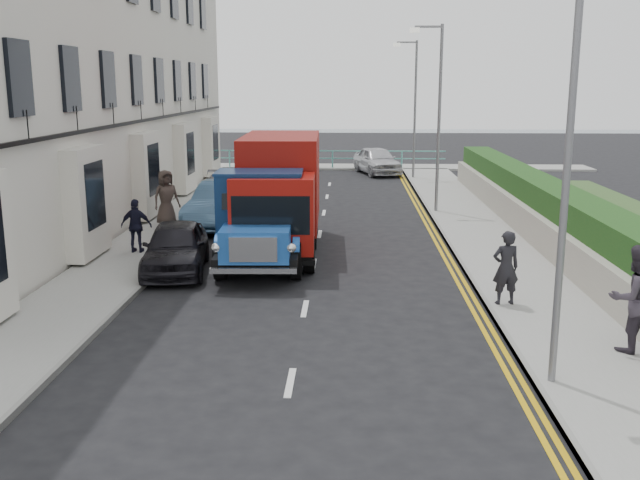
# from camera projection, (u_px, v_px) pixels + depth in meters

# --- Properties ---
(ground) EXTENTS (120.00, 120.00, 0.00)m
(ground) POSITION_uv_depth(u_px,v_px,m) (299.00, 341.00, 13.83)
(ground) COLOR black
(ground) RESTS_ON ground
(pavement_west) EXTENTS (2.40, 38.00, 0.12)m
(pavement_west) POSITION_uv_depth(u_px,v_px,m) (156.00, 237.00, 22.80)
(pavement_west) COLOR gray
(pavement_west) RESTS_ON ground
(pavement_east) EXTENTS (2.60, 38.00, 0.12)m
(pavement_east) POSITION_uv_depth(u_px,v_px,m) (487.00, 240.00, 22.39)
(pavement_east) COLOR gray
(pavement_east) RESTS_ON ground
(promenade) EXTENTS (30.00, 2.50, 0.12)m
(promenade) POSITION_uv_depth(u_px,v_px,m) (333.00, 167.00, 42.11)
(promenade) COLOR gray
(promenade) RESTS_ON ground
(sea_plane) EXTENTS (120.00, 120.00, 0.00)m
(sea_plane) POSITION_uv_depth(u_px,v_px,m) (340.00, 133.00, 72.38)
(sea_plane) COLOR slate
(sea_plane) RESTS_ON ground
(terrace_west) EXTENTS (6.31, 30.20, 14.25)m
(terrace_west) POSITION_uv_depth(u_px,v_px,m) (58.00, 18.00, 25.35)
(terrace_west) COLOR silver
(terrace_west) RESTS_ON ground
(garden_east) EXTENTS (1.45, 28.00, 1.75)m
(garden_east) POSITION_uv_depth(u_px,v_px,m) (550.00, 215.00, 22.13)
(garden_east) COLOR #B2AD9E
(garden_east) RESTS_ON ground
(seafront_railing) EXTENTS (13.00, 0.08, 1.11)m
(seafront_railing) POSITION_uv_depth(u_px,v_px,m) (332.00, 159.00, 41.22)
(seafront_railing) COLOR #59B2A5
(seafront_railing) RESTS_ON ground
(lamp_near) EXTENTS (1.23, 0.18, 7.00)m
(lamp_near) POSITION_uv_depth(u_px,v_px,m) (561.00, 143.00, 10.85)
(lamp_near) COLOR slate
(lamp_near) RESTS_ON ground
(lamp_mid) EXTENTS (1.23, 0.18, 7.00)m
(lamp_mid) POSITION_uv_depth(u_px,v_px,m) (436.00, 108.00, 26.47)
(lamp_mid) COLOR slate
(lamp_mid) RESTS_ON ground
(lamp_far) EXTENTS (1.23, 0.18, 7.00)m
(lamp_far) POSITION_uv_depth(u_px,v_px,m) (413.00, 101.00, 36.22)
(lamp_far) COLOR slate
(lamp_far) RESTS_ON ground
(bedford_lorry) EXTENTS (2.40, 5.65, 2.63)m
(bedford_lorry) POSITION_uv_depth(u_px,v_px,m) (261.00, 226.00, 18.81)
(bedford_lorry) COLOR black
(bedford_lorry) RESTS_ON ground
(red_lorry) EXTENTS (2.34, 6.49, 3.37)m
(red_lorry) POSITION_uv_depth(u_px,v_px,m) (280.00, 191.00, 20.94)
(red_lorry) COLOR black
(red_lorry) RESTS_ON ground
(parked_car_front) EXTENTS (2.05, 4.07, 1.33)m
(parked_car_front) POSITION_uv_depth(u_px,v_px,m) (176.00, 247.00, 18.78)
(parked_car_front) COLOR black
(parked_car_front) RESTS_ON ground
(parked_car_mid) EXTENTS (2.22, 4.88, 1.55)m
(parked_car_mid) POSITION_uv_depth(u_px,v_px,m) (224.00, 204.00, 24.77)
(parked_car_mid) COLOR teal
(parked_car_mid) RESTS_ON ground
(parked_car_rear) EXTENTS (2.70, 5.46, 1.53)m
(parked_car_rear) POSITION_uv_depth(u_px,v_px,m) (227.00, 196.00, 26.56)
(parked_car_rear) COLOR #A9AAAE
(parked_car_rear) RESTS_ON ground
(seafront_car_left) EXTENTS (2.48, 5.21, 1.43)m
(seafront_car_left) POSITION_uv_depth(u_px,v_px,m) (286.00, 159.00, 40.12)
(seafront_car_left) COLOR black
(seafront_car_left) RESTS_ON ground
(seafront_car_right) EXTENTS (2.89, 4.70, 1.49)m
(seafront_car_right) POSITION_uv_depth(u_px,v_px,m) (377.00, 160.00, 39.13)
(seafront_car_right) COLOR silver
(seafront_car_right) RESTS_ON ground
(pedestrian_east_near) EXTENTS (0.66, 0.49, 1.65)m
(pedestrian_east_near) POSITION_uv_depth(u_px,v_px,m) (506.00, 268.00, 15.57)
(pedestrian_east_near) COLOR black
(pedestrian_east_near) RESTS_ON pavement_east
(pedestrian_east_far) EXTENTS (1.08, 0.90, 1.98)m
(pedestrian_east_far) POSITION_uv_depth(u_px,v_px,m) (635.00, 298.00, 12.78)
(pedestrian_east_far) COLOR #37303B
(pedestrian_east_far) RESTS_ON pavement_east
(pedestrian_west_near) EXTENTS (0.92, 0.41, 1.54)m
(pedestrian_west_near) POSITION_uv_depth(u_px,v_px,m) (136.00, 226.00, 20.42)
(pedestrian_west_near) COLOR black
(pedestrian_west_near) RESTS_ON pavement_west
(pedestrian_west_far) EXTENTS (1.11, 1.06, 1.91)m
(pedestrian_west_far) POSITION_uv_depth(u_px,v_px,m) (166.00, 198.00, 24.27)
(pedestrian_west_far) COLOR #3C302B
(pedestrian_west_far) RESTS_ON pavement_west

